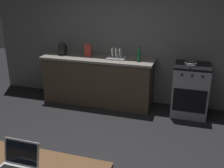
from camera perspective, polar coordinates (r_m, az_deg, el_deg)
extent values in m
cube|color=slate|center=(4.99, 7.67, 10.30)|extent=(6.40, 0.10, 2.59)
cube|color=#4C3D2D|center=(5.09, -3.06, 0.63)|extent=(2.10, 0.60, 0.87)
cube|color=gray|center=(4.96, -3.16, 5.63)|extent=(2.16, 0.64, 0.04)
cube|color=gray|center=(4.80, 16.80, -1.41)|extent=(0.60, 0.60, 0.87)
cube|color=black|center=(4.66, 17.35, 3.84)|extent=(0.60, 0.60, 0.04)
cube|color=black|center=(4.54, 16.61, -3.58)|extent=(0.54, 0.01, 0.40)
cylinder|color=black|center=(4.38, 15.09, 1.99)|extent=(0.04, 0.02, 0.04)
cylinder|color=black|center=(4.38, 17.17, 1.78)|extent=(0.04, 0.02, 0.04)
cylinder|color=black|center=(4.38, 19.25, 1.56)|extent=(0.04, 0.02, 0.04)
cube|color=silver|center=(2.27, -19.24, -14.00)|extent=(0.32, 0.05, 0.21)
cube|color=black|center=(2.26, -19.31, -14.08)|extent=(0.29, 0.04, 0.18)
cylinder|color=black|center=(5.25, -10.81, 6.44)|extent=(0.16, 0.16, 0.02)
cylinder|color=black|center=(5.23, -10.89, 7.59)|extent=(0.15, 0.15, 0.20)
cylinder|color=black|center=(5.21, -10.96, 8.73)|extent=(0.09, 0.09, 0.02)
cube|color=black|center=(5.18, -10.00, 7.66)|extent=(0.02, 0.02, 0.14)
cylinder|color=#19592D|center=(4.67, 5.88, 6.16)|extent=(0.07, 0.07, 0.20)
cone|color=#19592D|center=(4.64, 5.93, 7.69)|extent=(0.07, 0.07, 0.06)
cylinder|color=black|center=(4.63, 5.95, 8.18)|extent=(0.03, 0.03, 0.02)
cylinder|color=gray|center=(4.63, 16.85, 4.14)|extent=(0.21, 0.21, 0.01)
torus|color=gray|center=(4.63, 16.89, 4.51)|extent=(0.22, 0.22, 0.02)
cylinder|color=black|center=(4.44, 16.81, 3.68)|extent=(0.02, 0.18, 0.02)
cube|color=#B2382D|center=(5.02, -5.29, 7.39)|extent=(0.13, 0.05, 0.24)
cube|color=silver|center=(4.83, 1.09, 5.71)|extent=(0.34, 0.26, 0.03)
cylinder|color=white|center=(4.83, 0.30, 6.98)|extent=(0.04, 0.18, 0.18)
cylinder|color=white|center=(4.81, 1.10, 6.93)|extent=(0.04, 0.18, 0.18)
cylinder|color=white|center=(4.79, 1.91, 6.87)|extent=(0.04, 0.18, 0.18)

